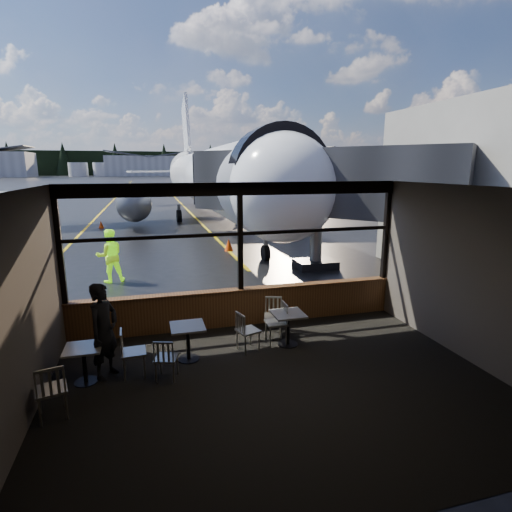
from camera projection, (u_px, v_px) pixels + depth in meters
name	position (u px, v px, depth m)	size (l,w,h in m)	color
ground_plane	(153.00, 180.00, 122.98)	(520.00, 520.00, 0.00)	black
carpet_floor	(279.00, 386.00, 7.14)	(8.00, 6.00, 0.01)	black
ceiling	(282.00, 189.00, 6.38)	(8.00, 6.00, 0.04)	#38332D
wall_left	(17.00, 316.00, 5.73)	(0.04, 6.00, 3.50)	#4A423B
wall_right	(474.00, 277.00, 7.79)	(0.04, 6.00, 3.50)	#4A423B
wall_back	(378.00, 383.00, 3.94)	(8.00, 0.04, 3.50)	#4A423B
window_sill	(241.00, 307.00, 9.87)	(8.00, 0.28, 0.90)	#502F18
window_header	(240.00, 189.00, 9.24)	(8.00, 0.18, 0.30)	black
mullion_left	(59.00, 246.00, 8.47)	(0.12, 0.12, 2.60)	black
mullion_centre	(240.00, 238.00, 9.49)	(0.12, 0.12, 2.60)	black
mullion_right	(386.00, 231.00, 10.50)	(0.12, 0.12, 2.60)	black
window_transom	(240.00, 234.00, 9.47)	(8.00, 0.10, 0.08)	black
airliner	(212.00, 140.00, 27.36)	(31.16, 37.39, 11.43)	white
jet_bridge	(298.00, 203.00, 15.53)	(9.26, 11.32, 4.94)	#27272A
cafe_table_near	(288.00, 329.00, 8.74)	(0.68, 0.68, 0.74)	gray
cafe_table_mid	(188.00, 343.00, 8.06)	(0.67, 0.67, 0.74)	gray
cafe_table_left	(85.00, 365.00, 7.20)	(0.63, 0.63, 0.69)	#ADA89F
chair_near_e	(276.00, 323.00, 8.81)	(0.51, 0.51, 0.93)	#ACA79B
chair_near_w	(248.00, 331.00, 8.46)	(0.48, 0.48, 0.88)	#B2ACA1
chair_near_n	(273.00, 317.00, 9.27)	(0.48, 0.48, 0.88)	#B6B2A5
chair_mid_s	(166.00, 358.00, 7.30)	(0.45, 0.45, 0.83)	#B1AC9F
chair_mid_w	(134.00, 353.00, 7.44)	(0.50, 0.50, 0.92)	beige
chair_left_s	(51.00, 390.00, 6.17)	(0.51, 0.51, 0.93)	#B2AEA1
passenger	(104.00, 331.00, 7.31)	(0.66, 0.43, 1.81)	black
ground_crew	(110.00, 256.00, 13.51)	(0.88, 0.69, 1.82)	#BFF219
cone_nose	(229.00, 245.00, 18.72)	(0.41, 0.41, 0.57)	orange
cone_wing	(101.00, 224.00, 25.81)	(0.34, 0.34, 0.47)	orange
terminal_annex	(497.00, 191.00, 14.24)	(5.00, 7.00, 6.00)	gray
hangar_mid	(149.00, 165.00, 183.12)	(38.00, 15.00, 10.00)	silver
hangar_right	(278.00, 163.00, 191.72)	(50.00, 20.00, 12.00)	silver
fuel_tank_a	(78.00, 170.00, 173.02)	(8.00, 8.00, 6.00)	silver
fuel_tank_b	(103.00, 170.00, 175.59)	(8.00, 8.00, 6.00)	silver
fuel_tank_c	(127.00, 169.00, 178.15)	(8.00, 8.00, 6.00)	silver
treeline	(149.00, 163.00, 206.44)	(360.00, 3.00, 12.00)	black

